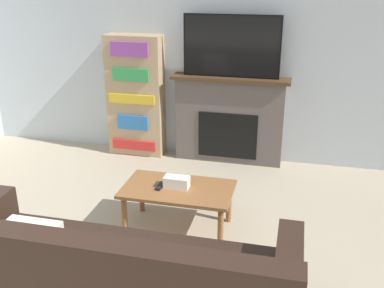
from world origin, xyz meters
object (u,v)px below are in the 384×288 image
fireplace (229,119)px  tv (231,46)px  bookshelf (136,96)px  coffee_table (178,193)px

fireplace → tv: bearing=-90.0°
tv → bookshelf: bearing=-179.9°
fireplace → coffee_table: fireplace is taller
fireplace → coffee_table: size_ratio=1.42×
tv → coffee_table: (-0.19, -1.64, -1.04)m
tv → bookshelf: tv is taller
tv → coffee_table: size_ratio=1.14×
coffee_table → tv: bearing=83.5°
bookshelf → fireplace: bearing=1.1°
fireplace → tv: tv is taller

